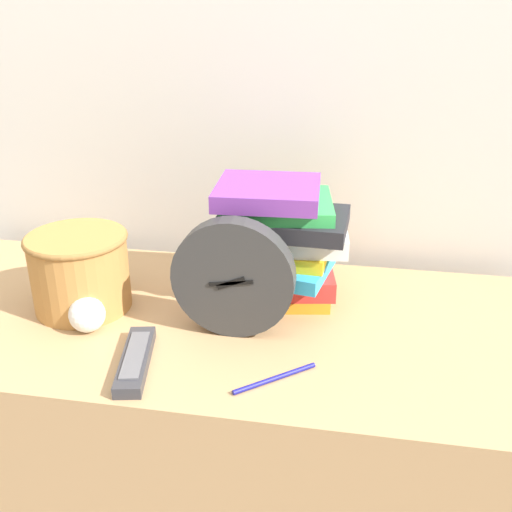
{
  "coord_description": "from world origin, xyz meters",
  "views": [
    {
      "loc": [
        0.25,
        -0.67,
        1.3
      ],
      "look_at": [
        0.08,
        0.31,
        0.85
      ],
      "focal_mm": 42.0,
      "sensor_mm": 36.0,
      "label": 1
    }
  ],
  "objects_px": {
    "book_stack": "(278,241)",
    "basket": "(80,269)",
    "pen": "(275,378)",
    "tv_remote": "(136,360)",
    "desk_clock": "(233,278)",
    "crumpled_paper_ball": "(87,314)"
  },
  "relations": [
    {
      "from": "book_stack",
      "to": "pen",
      "type": "bearing_deg",
      "value": -82.71
    },
    {
      "from": "book_stack",
      "to": "pen",
      "type": "distance_m",
      "value": 0.3
    },
    {
      "from": "desk_clock",
      "to": "basket",
      "type": "height_order",
      "value": "desk_clock"
    },
    {
      "from": "basket",
      "to": "crumpled_paper_ball",
      "type": "relative_size",
      "value": 2.93
    },
    {
      "from": "crumpled_paper_ball",
      "to": "pen",
      "type": "relative_size",
      "value": 0.54
    },
    {
      "from": "basket",
      "to": "book_stack",
      "type": "bearing_deg",
      "value": 15.13
    },
    {
      "from": "tv_remote",
      "to": "pen",
      "type": "relative_size",
      "value": 1.54
    },
    {
      "from": "desk_clock",
      "to": "pen",
      "type": "xyz_separation_m",
      "value": [
        0.09,
        -0.13,
        -0.1
      ]
    },
    {
      "from": "crumpled_paper_ball",
      "to": "pen",
      "type": "height_order",
      "value": "crumpled_paper_ball"
    },
    {
      "from": "book_stack",
      "to": "tv_remote",
      "type": "relative_size",
      "value": 1.46
    },
    {
      "from": "desk_clock",
      "to": "pen",
      "type": "distance_m",
      "value": 0.19
    },
    {
      "from": "book_stack",
      "to": "basket",
      "type": "bearing_deg",
      "value": -164.87
    },
    {
      "from": "basket",
      "to": "tv_remote",
      "type": "distance_m",
      "value": 0.25
    },
    {
      "from": "desk_clock",
      "to": "pen",
      "type": "bearing_deg",
      "value": -54.43
    },
    {
      "from": "desk_clock",
      "to": "basket",
      "type": "bearing_deg",
      "value": 172.06
    },
    {
      "from": "crumpled_paper_ball",
      "to": "pen",
      "type": "bearing_deg",
      "value": -14.55
    },
    {
      "from": "desk_clock",
      "to": "basket",
      "type": "distance_m",
      "value": 0.31
    },
    {
      "from": "book_stack",
      "to": "crumpled_paper_ball",
      "type": "bearing_deg",
      "value": -150.46
    },
    {
      "from": "desk_clock",
      "to": "book_stack",
      "type": "distance_m",
      "value": 0.15
    },
    {
      "from": "book_stack",
      "to": "basket",
      "type": "xyz_separation_m",
      "value": [
        -0.36,
        -0.1,
        -0.04
      ]
    },
    {
      "from": "desk_clock",
      "to": "book_stack",
      "type": "xyz_separation_m",
      "value": [
        0.06,
        0.14,
        0.02
      ]
    },
    {
      "from": "basket",
      "to": "pen",
      "type": "xyz_separation_m",
      "value": [
        0.4,
        -0.17,
        -0.08
      ]
    }
  ]
}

